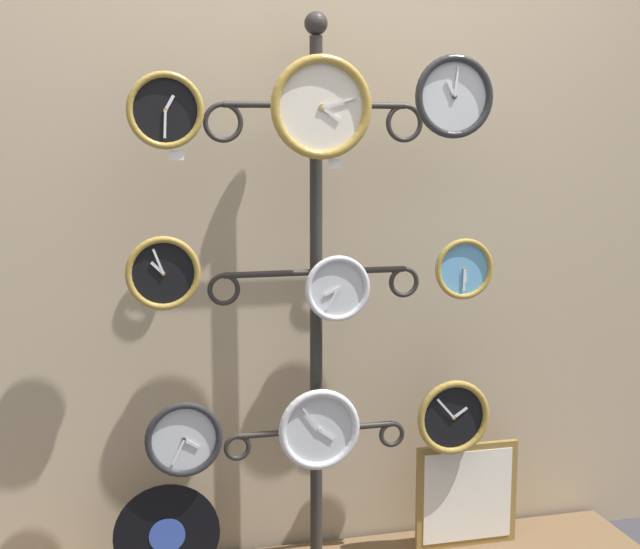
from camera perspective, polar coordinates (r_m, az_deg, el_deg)
shop_wall at (r=2.93m, az=-1.01°, el=7.93°), size 4.40×0.04×2.80m
display_stand at (r=2.90m, az=-0.24°, el=-8.20°), size 0.70×0.42×1.82m
clock_top_left at (r=2.61m, az=-9.88°, el=10.31°), size 0.22×0.04×0.22m
clock_top_center at (r=2.66m, az=0.07°, el=10.66°), size 0.31×0.04×0.31m
clock_top_right at (r=2.80m, az=8.55°, el=11.19°), size 0.25×0.04×0.25m
clock_middle_left at (r=2.63m, az=-10.01°, el=0.09°), size 0.22×0.04×0.22m
clock_middle_center at (r=2.75m, az=1.10°, el=-0.89°), size 0.21×0.04×0.21m
clock_middle_right at (r=2.87m, az=9.17°, el=0.37°), size 0.20×0.04×0.20m
clock_bottom_left at (r=2.77m, az=-8.71°, el=-10.36°), size 0.24×0.04×0.24m
clock_bottom_center at (r=2.83m, az=-0.07°, el=-9.86°), size 0.26×0.04×0.26m
clock_bottom_right at (r=2.98m, az=8.50°, el=-9.01°), size 0.25×0.04×0.25m
vinyl_record at (r=2.91m, az=-9.76°, el=-16.13°), size 0.33×0.01×0.33m
picture_frame at (r=3.16m, az=9.37°, el=-13.75°), size 0.36×0.02×0.36m
price_tag_upper at (r=2.61m, az=-9.14°, el=7.55°), size 0.04×0.00×0.03m
price_tag_mid at (r=2.67m, az=0.95°, el=7.10°), size 0.04×0.00×0.03m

